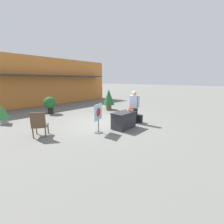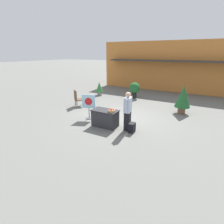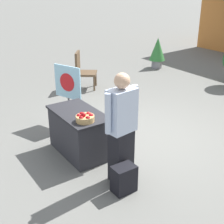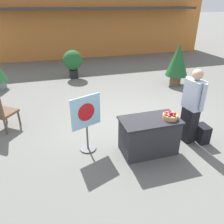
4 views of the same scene
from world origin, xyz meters
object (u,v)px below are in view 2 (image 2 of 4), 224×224
apple_basket (112,111)px  backpack (132,128)px  potted_plant_near_left (99,88)px  patio_chair (78,98)px  poster_board (89,105)px  potted_plant_far_left (183,97)px  person_visitor (128,111)px  display_table (105,118)px  potted_plant_near_right (134,89)px

apple_basket → backpack: (0.96, 0.08, -0.64)m
apple_basket → potted_plant_near_left: potted_plant_near_left is taller
apple_basket → patio_chair: 4.07m
poster_board → potted_plant_far_left: potted_plant_far_left is taller
apple_basket → patio_chair: bearing=151.4°
person_visitor → patio_chair: size_ratio=1.64×
display_table → potted_plant_near_right: 5.73m
apple_basket → potted_plant_near_left: (-4.05, 5.22, -0.25)m
potted_plant_near_left → display_table: bearing=-54.5°
apple_basket → backpack: size_ratio=0.71×
potted_plant_near_right → person_visitor: bearing=-70.7°
patio_chair → backpack: bearing=-75.3°
potted_plant_far_left → potted_plant_near_right: 4.23m
potted_plant_near_left → person_visitor: bearing=-46.5°
poster_board → person_visitor: bearing=61.5°
poster_board → potted_plant_near_right: poster_board is taller
display_table → potted_plant_far_left: size_ratio=0.77×
person_visitor → potted_plant_near_left: (-4.73, 4.98, -0.28)m
apple_basket → person_visitor: size_ratio=0.17×
display_table → potted_plant_near_right: bearing=98.6°
person_visitor → poster_board: person_visitor is taller
backpack → potted_plant_near_left: 7.19m
display_table → poster_board: 1.36m
display_table → apple_basket: 0.61m
person_visitor → potted_plant_far_left: (1.78, 3.49, 0.05)m
person_visitor → backpack: (0.29, -0.16, -0.67)m
backpack → poster_board: bearing=170.3°
poster_board → display_table: bearing=49.5°
patio_chair → person_visitor: bearing=-74.9°
backpack → potted_plant_near_left: bearing=134.3°
apple_basket → potted_plant_near_right: 5.88m
apple_basket → backpack: apple_basket is taller
patio_chair → potted_plant_near_right: size_ratio=0.90×
potted_plant_far_left → display_table: bearing=-128.1°
poster_board → potted_plant_near_right: 5.24m
person_visitor → potted_plant_near_left: bearing=-54.1°
backpack → poster_board: size_ratio=0.33×
potted_plant_far_left → potted_plant_near_left: potted_plant_far_left is taller
display_table → apple_basket: bearing=-12.9°
apple_basket → person_visitor: person_visitor is taller
backpack → patio_chair: patio_chair is taller
backpack → potted_plant_far_left: potted_plant_far_left is taller
apple_basket → potted_plant_near_right: potted_plant_near_right is taller
poster_board → patio_chair: size_ratio=1.21×
potted_plant_far_left → backpack: bearing=-112.2°
display_table → potted_plant_near_right: (-0.86, 5.66, 0.32)m
poster_board → apple_basket: bearing=51.0°
poster_board → potted_plant_near_left: size_ratio=1.20×
display_table → person_visitor: (1.07, 0.14, 0.48)m
display_table → potted_plant_near_right: size_ratio=1.05×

